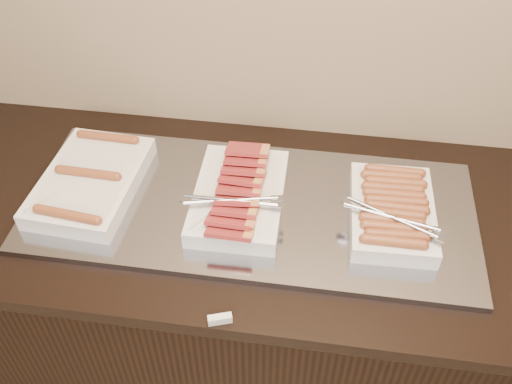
# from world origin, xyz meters

# --- Properties ---
(counter) EXTENTS (2.06, 0.76, 0.90)m
(counter) POSITION_xyz_m (0.00, 2.13, 0.45)
(counter) COLOR black
(counter) RESTS_ON ground
(warming_tray) EXTENTS (1.20, 0.50, 0.02)m
(warming_tray) POSITION_xyz_m (0.02, 2.13, 0.91)
(warming_tray) COLOR gray
(warming_tray) RESTS_ON counter
(dish_left) EXTENTS (0.27, 0.39, 0.07)m
(dish_left) POSITION_xyz_m (-0.42, 2.13, 0.95)
(dish_left) COLOR silver
(dish_left) RESTS_ON warming_tray
(dish_center) EXTENTS (0.27, 0.37, 0.09)m
(dish_center) POSITION_xyz_m (-0.01, 2.13, 0.95)
(dish_center) COLOR silver
(dish_center) RESTS_ON warming_tray
(dish_right) EXTENTS (0.27, 0.32, 0.08)m
(dish_right) POSITION_xyz_m (0.39, 2.13, 0.96)
(dish_right) COLOR silver
(dish_right) RESTS_ON warming_tray
(label_holder) EXTENTS (0.06, 0.03, 0.02)m
(label_holder) POSITION_xyz_m (0.00, 1.77, 0.91)
(label_holder) COLOR silver
(label_holder) RESTS_ON counter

